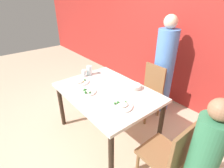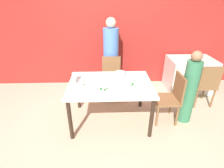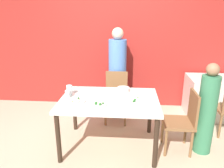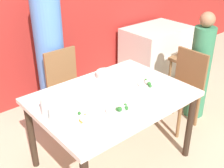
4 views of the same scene
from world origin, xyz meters
name	(u,v)px [view 3 (image 3 of 4)]	position (x,y,z in m)	size (l,w,h in m)	color
ground_plane	(109,145)	(0.00, 0.00, 0.00)	(10.00, 10.00, 0.00)	beige
wall_back	(116,39)	(0.00, 1.55, 1.35)	(10.00, 0.06, 2.70)	#A82823
dining_table	(109,104)	(0.00, 0.00, 0.65)	(1.32, 0.95, 0.73)	silver
chair_adult_spot	(116,95)	(0.04, 0.81, 0.47)	(0.40, 0.40, 0.86)	brown
chair_child_spot	(183,120)	(1.00, -0.02, 0.47)	(0.40, 0.40, 0.86)	brown
person_adult	(117,75)	(0.04, 1.15, 0.74)	(0.32, 0.32, 1.59)	#5184D1
person_child	(206,112)	(1.29, -0.02, 0.58)	(0.24, 0.24, 1.25)	#387F56
bowl_curry	(123,89)	(0.18, 0.31, 0.76)	(0.18, 0.18, 0.06)	silver
plate_rice_adult	(138,101)	(0.39, -0.10, 0.74)	(0.25, 0.25, 0.05)	white
plate_rice_child	(98,104)	(-0.12, -0.23, 0.74)	(0.22, 0.22, 0.06)	white
plate_noodles	(76,101)	(-0.42, -0.16, 0.74)	(0.24, 0.24, 0.04)	white
glass_water_tall	(68,94)	(-0.57, 0.00, 0.78)	(0.07, 0.07, 0.10)	silver
glass_water_short	(69,90)	(-0.57, 0.10, 0.80)	(0.08, 0.08, 0.14)	silver
fork_steel	(74,91)	(-0.55, 0.25, 0.73)	(0.18, 0.05, 0.01)	silver
spoon_steel	(100,90)	(-0.16, 0.30, 0.73)	(0.18, 0.04, 0.01)	silver
background_table	(214,97)	(1.82, 1.10, 0.37)	(0.97, 0.67, 0.73)	silver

